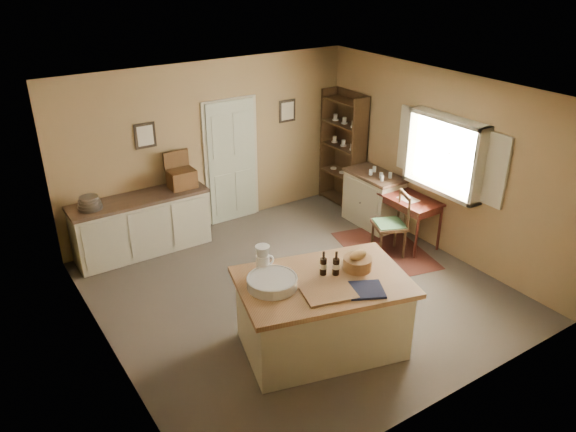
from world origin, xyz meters
name	(u,v)px	position (x,y,z in m)	size (l,w,h in m)	color
ground	(298,290)	(0.00, 0.00, 0.00)	(5.00, 5.00, 0.00)	brown
wall_back	(211,147)	(0.00, 2.50, 1.35)	(5.00, 0.10, 2.70)	olive
wall_front	(451,293)	(0.00, -2.50, 1.35)	(5.00, 0.10, 2.70)	olive
wall_left	(100,254)	(-2.50, 0.00, 1.35)	(0.10, 5.00, 2.70)	olive
wall_right	(438,162)	(2.50, 0.00, 1.35)	(0.10, 5.00, 2.70)	olive
ceiling	(300,93)	(0.00, 0.00, 2.70)	(5.00, 5.00, 0.00)	silver
door	(232,160)	(0.35, 2.47, 1.05)	(0.97, 0.06, 2.11)	#AEB498
framed_prints	(221,122)	(0.20, 2.48, 1.72)	(2.82, 0.02, 0.38)	black
window	(447,154)	(2.42, -0.20, 1.55)	(0.25, 1.99, 1.12)	#B4AA92
work_island	(321,312)	(-0.44, -1.11, 0.48)	(2.13, 1.66, 1.20)	#B4AA92
sideboard	(142,223)	(-1.34, 2.20, 0.48)	(2.04, 0.58, 1.18)	#B4AA92
rug	(385,250)	(1.75, 0.19, 0.00)	(1.10, 1.60, 0.01)	#462216
writing_desk	(410,204)	(2.20, 0.19, 0.67)	(0.56, 0.92, 0.82)	#33110C
desk_chair	(389,225)	(1.71, 0.10, 0.49)	(0.45, 0.45, 0.97)	#332112
right_cabinet	(373,199)	(2.20, 1.02, 0.46)	(0.56, 1.00, 0.99)	#B4AA92
shelving_unit	(345,149)	(2.35, 2.00, 1.01)	(0.34, 0.91, 2.02)	#332112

